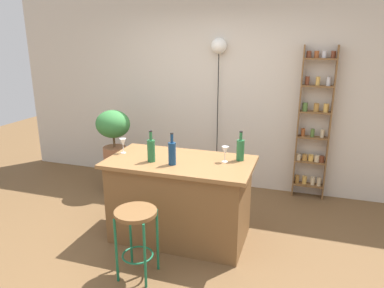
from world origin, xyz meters
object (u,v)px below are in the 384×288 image
Objects in this scene: bar_stool at (136,227)px; bottle_wine_red at (240,149)px; bottle_sauce_amber at (172,153)px; pendant_globe_light at (219,48)px; plant_stool at (116,177)px; potted_plant at (113,131)px; spice_shelf at (314,126)px; wine_glass_center at (123,143)px; bottle_vinegar at (151,150)px; wine_glass_left at (225,151)px.

bar_stool is 1.31m from bottle_wine_red.
pendant_globe_light is (0.04, 1.69, 0.97)m from bottle_sauce_amber.
potted_plant is (0.00, 0.00, 0.67)m from plant_stool.
spice_shelf reaches higher than plant_stool.
pendant_globe_light is (1.30, 0.66, 1.77)m from plant_stool.
potted_plant is 1.05m from wine_glass_center.
bottle_vinegar reaches higher than wine_glass_center.
wine_glass_center is at bearing 158.51° from bottle_vinegar.
plant_stool is 1.64m from bottle_vinegar.
bar_stool is 1.09m from wine_glass_center.
bar_stool is 2.00× the size of bottle_vinegar.
bottle_sauce_amber reaches higher than wine_glass_left.
bottle_wine_red is at bearing 34.99° from wine_glass_left.
potted_plant is at bearing -153.21° from pendant_globe_light.
wine_glass_center is (-0.65, 0.19, -0.01)m from bottle_sauce_amber.
spice_shelf is at bearing 13.61° from potted_plant.
plant_stool is at bearing 155.74° from wine_glass_left.
bottle_vinegar is (1.02, -1.00, 0.80)m from plant_stool.
bottle_sauce_amber is 1.95m from pendant_globe_light.
plant_stool is 2.29m from pendant_globe_light.
bar_stool is at bearing -55.08° from plant_stool.
potted_plant is at bearing 135.53° from bottle_vinegar.
bottle_sauce_amber is at bearing -16.03° from wine_glass_center.
bar_stool is 0.87× the size of potted_plant.
wine_glass_center is at bearing 163.97° from bottle_sauce_amber.
potted_plant reaches higher than wine_glass_center.
wine_glass_center is at bearing -54.03° from plant_stool.
spice_shelf is 4.87× the size of plant_stool.
bottle_vinegar is at bearing 101.23° from bar_stool.
bar_stool is at bearing -93.76° from pendant_globe_light.
bottle_sauce_amber is 1.01× the size of bottle_vinegar.
bottle_vinegar is 0.15× the size of pendant_globe_light.
bottle_sauce_amber reaches higher than bar_stool.
potted_plant is at bearing 0.00° from plant_stool.
plant_stool is at bearing 0.00° from potted_plant.
bar_stool is 1.57× the size of plant_stool.
wine_glass_left is at bearing 2.82° from wine_glass_center.
pendant_globe_light is (0.69, 1.50, 0.98)m from wine_glass_center.
pendant_globe_light is (1.30, 0.66, 1.10)m from potted_plant.
wine_glass_center reaches higher than bar_stool.
bottle_wine_red is (-0.72, -1.32, -0.00)m from spice_shelf.
plant_stool is at bearing 125.97° from wine_glass_center.
plant_stool is (-1.15, 1.65, -0.29)m from bar_stool.
bar_stool is 1.99× the size of bottle_sauce_amber.
spice_shelf is 1.66m from wine_glass_left.
wine_glass_center is (-0.41, 0.16, -0.01)m from bottle_vinegar.
wine_glass_left is at bearing -145.01° from bottle_wine_red.
bottle_wine_red is 1.76m from pendant_globe_light.
bar_stool is 2.03m from plant_stool.
wine_glass_center is (0.61, -0.84, 0.79)m from plant_stool.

